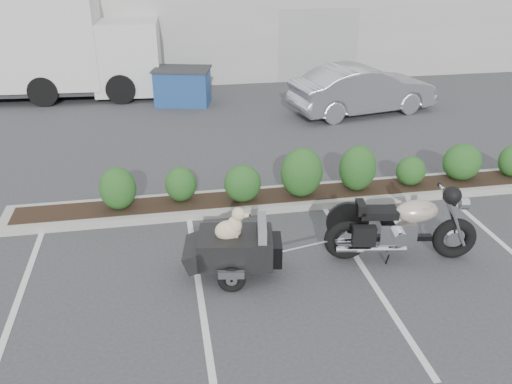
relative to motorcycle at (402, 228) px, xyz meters
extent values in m
plane|color=#38383A|center=(-1.88, 0.25, -0.59)|extent=(90.00, 90.00, 0.00)
cube|color=#9E9E93|center=(-0.88, 2.45, -0.51)|extent=(12.00, 1.00, 0.15)
cube|color=#9EA099|center=(-1.88, 17.25, 1.41)|extent=(26.00, 10.00, 4.00)
torus|color=black|center=(-0.89, 0.17, -0.22)|extent=(0.76, 0.30, 0.74)
torus|color=black|center=(0.91, -0.12, -0.22)|extent=(0.76, 0.30, 0.74)
cylinder|color=silver|center=(-0.89, 0.17, -0.22)|extent=(0.33, 0.18, 0.31)
cylinder|color=silver|center=(0.91, -0.12, -0.22)|extent=(0.28, 0.15, 0.26)
cylinder|color=silver|center=(0.81, -0.22, 0.18)|extent=(0.48, 0.13, 0.98)
cylinder|color=silver|center=(0.85, 0.00, 0.18)|extent=(0.48, 0.13, 0.98)
cylinder|color=silver|center=(0.66, -0.08, 0.60)|extent=(0.16, 0.77, 0.04)
cylinder|color=silver|center=(0.96, -0.13, 0.43)|extent=(0.16, 0.22, 0.20)
sphere|color=black|center=(0.56, -0.40, 0.73)|extent=(0.33, 0.33, 0.29)
cube|color=silver|center=(-0.07, 0.04, -0.06)|extent=(0.66, 0.47, 0.37)
cube|color=black|center=(0.04, 0.02, -0.20)|extent=(1.00, 0.27, 0.09)
ellipsoid|color=beige|center=(0.22, -0.01, 0.29)|extent=(0.78, 0.52, 0.36)
cube|color=black|center=(-0.40, 0.09, 0.27)|extent=(0.65, 0.42, 0.13)
cube|color=black|center=(-0.69, 0.14, 0.37)|extent=(0.18, 0.35, 0.18)
cylinder|color=silver|center=(-0.54, -0.09, -0.30)|extent=(1.16, 0.28, 0.10)
cylinder|color=silver|center=(-0.47, 0.30, -0.30)|extent=(1.16, 0.28, 0.10)
cube|color=black|center=(-0.72, -0.17, 0.02)|extent=(0.39, 0.21, 0.33)
cube|color=black|center=(-2.77, 0.03, -0.09)|extent=(1.27, 0.97, 0.46)
cube|color=slate|center=(-2.35, -0.04, 0.21)|extent=(0.24, 0.70, 0.33)
cube|color=slate|center=(-2.71, 0.02, 0.02)|extent=(0.87, 0.80, 0.04)
cube|color=black|center=(-3.36, 0.13, -0.17)|extent=(0.54, 0.85, 0.40)
cube|color=black|center=(-2.16, -0.07, -0.15)|extent=(0.31, 0.58, 0.37)
torus|color=black|center=(-2.90, -0.42, -0.39)|extent=(0.44, 0.19, 0.43)
torus|color=black|center=(-2.75, 0.49, -0.39)|extent=(0.44, 0.19, 0.43)
cube|color=silver|center=(-2.90, -0.47, -0.26)|extent=(0.41, 0.15, 0.11)
cube|color=silver|center=(-2.74, 0.55, -0.26)|extent=(0.41, 0.15, 0.11)
cylinder|color=black|center=(-2.82, 0.04, -0.39)|extent=(0.20, 0.99, 0.04)
cylinder|color=silver|center=(-1.90, -0.11, -0.22)|extent=(0.66, 0.15, 0.04)
ellipsoid|color=beige|center=(-2.88, 0.03, 0.22)|extent=(0.45, 0.34, 0.33)
ellipsoid|color=beige|center=(-2.78, 0.01, 0.31)|extent=(0.27, 0.26, 0.30)
sphere|color=beige|center=(-2.71, 0.00, 0.51)|extent=(0.24, 0.24, 0.21)
ellipsoid|color=beige|center=(-2.62, -0.01, 0.49)|extent=(0.17, 0.11, 0.08)
sphere|color=black|center=(-2.55, -0.03, 0.49)|extent=(0.05, 0.05, 0.04)
ellipsoid|color=beige|center=(-2.77, -0.05, 0.53)|extent=(0.06, 0.05, 0.11)
ellipsoid|color=beige|center=(-2.75, 0.07, 0.53)|extent=(0.06, 0.05, 0.11)
cylinder|color=beige|center=(-2.76, -0.06, 0.10)|extent=(0.06, 0.06, 0.13)
cylinder|color=beige|center=(-2.74, 0.07, 0.10)|extent=(0.06, 0.06, 0.13)
imported|color=#B8B7BF|center=(2.30, 8.03, 0.14)|extent=(4.63, 2.37, 1.46)
cube|color=navy|center=(-3.02, 10.00, -0.03)|extent=(1.88, 1.48, 1.11)
cube|color=#2D2D30|center=(-3.02, 10.00, 0.54)|extent=(1.99, 1.59, 0.06)
cube|color=silver|center=(-4.70, 11.55, 0.73)|extent=(2.24, 2.54, 2.31)
cube|color=black|center=(-4.70, 11.55, 0.41)|extent=(0.21, 2.00, 1.05)
cube|color=silver|center=(-7.95, 11.75, 1.30)|extent=(4.98, 2.81, 2.94)
cube|color=#2D2D30|center=(-7.11, 11.70, -0.22)|extent=(7.48, 2.75, 0.21)
cylinder|color=black|center=(-4.98, 10.41, -0.11)|extent=(0.96, 0.35, 0.95)
cylinder|color=black|center=(-4.84, 12.72, -0.11)|extent=(0.96, 0.35, 0.95)
cylinder|color=black|center=(-7.39, 10.56, -0.11)|extent=(0.96, 0.35, 0.95)
cylinder|color=black|center=(-7.25, 12.87, -0.11)|extent=(0.96, 0.35, 0.95)
camera|label=1|loc=(-3.76, -7.25, 4.36)|focal=38.00mm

